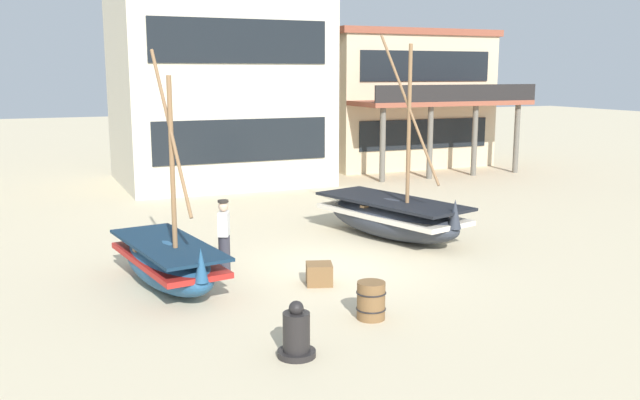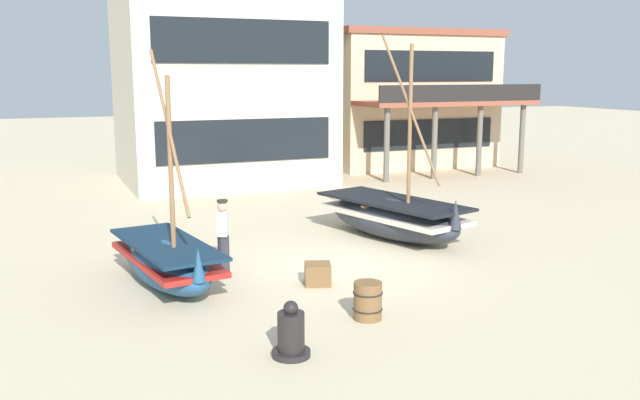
% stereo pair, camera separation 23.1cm
% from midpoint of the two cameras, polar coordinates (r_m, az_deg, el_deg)
% --- Properties ---
extents(ground_plane, '(120.00, 120.00, 0.00)m').
position_cam_midpoint_polar(ground_plane, '(16.19, 1.01, -5.47)').
color(ground_plane, beige).
extents(fishing_boat_near_left, '(2.85, 4.85, 5.44)m').
position_cam_midpoint_polar(fishing_boat_near_left, '(18.86, 5.63, -1.36)').
color(fishing_boat_near_left, '#2D333D').
rests_on(fishing_boat_near_left, ground).
extents(fishing_boat_centre_large, '(1.91, 3.96, 4.93)m').
position_cam_midpoint_polar(fishing_boat_centre_large, '(14.92, -12.85, -5.00)').
color(fishing_boat_centre_large, '#23517A').
rests_on(fishing_boat_centre_large, ground).
extents(fisherman_by_hull, '(0.35, 0.42, 1.68)m').
position_cam_midpoint_polar(fisherman_by_hull, '(15.53, -8.36, -3.09)').
color(fisherman_by_hull, '#33333D').
rests_on(fisherman_by_hull, ground).
extents(capstan_winch, '(0.62, 0.62, 0.92)m').
position_cam_midpoint_polar(capstan_winch, '(11.14, -2.57, -11.06)').
color(capstan_winch, black).
rests_on(capstan_winch, ground).
extents(wooden_barrel, '(0.56, 0.56, 0.70)m').
position_cam_midpoint_polar(wooden_barrel, '(12.76, 3.72, -8.29)').
color(wooden_barrel, brown).
rests_on(wooden_barrel, ground).
extents(cargo_crate, '(0.69, 0.69, 0.45)m').
position_cam_midpoint_polar(cargo_crate, '(14.77, -0.51, -6.13)').
color(cargo_crate, brown).
rests_on(cargo_crate, ground).
extents(harbor_building_main, '(8.24, 6.94, 11.07)m').
position_cam_midpoint_polar(harbor_building_main, '(28.86, -8.84, 12.54)').
color(harbor_building_main, beige).
rests_on(harbor_building_main, ground).
extents(harbor_building_annex, '(8.28, 8.07, 6.41)m').
position_cam_midpoint_polar(harbor_building_annex, '(34.17, 6.20, 8.35)').
color(harbor_building_annex, beige).
rests_on(harbor_building_annex, ground).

